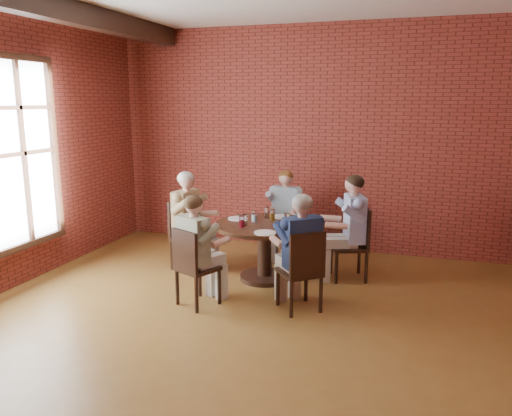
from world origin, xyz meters
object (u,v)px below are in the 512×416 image
(chair_e, at_px, (303,268))
(smartphone, at_px, (271,234))
(diner_b, at_px, (285,214))
(diner_d, at_px, (197,251))
(diner_c, at_px, (190,221))
(diner_a, at_px, (349,228))
(diner_e, at_px, (300,253))
(chair_a, at_px, (356,240))
(chair_c, at_px, (185,231))
(chair_b, at_px, (286,223))
(chair_d, at_px, (192,265))
(dining_table, at_px, (264,240))

(chair_e, xyz_separation_m, smartphone, (-0.47, 0.37, 0.25))
(diner_b, relative_size, diner_d, 1.01)
(diner_c, bearing_deg, smartphone, -107.47)
(diner_a, relative_size, diner_e, 1.04)
(chair_a, bearing_deg, chair_e, -38.29)
(diner_c, xyz_separation_m, smartphone, (1.34, -0.62, 0.08))
(smartphone, bearing_deg, diner_b, 111.30)
(chair_c, bearing_deg, diner_d, -140.79)
(chair_b, bearing_deg, chair_d, -103.19)
(chair_e, bearing_deg, chair_c, -67.23)
(chair_b, xyz_separation_m, diner_b, (0.00, -0.08, 0.15))
(chair_a, height_order, diner_e, diner_e)
(diner_b, bearing_deg, dining_table, -90.00)
(chair_a, distance_m, diner_c, 2.25)
(chair_b, distance_m, diner_e, 2.02)
(chair_a, bearing_deg, chair_b, -142.57)
(dining_table, relative_size, diner_c, 0.94)
(chair_c, height_order, smartphone, chair_c)
(dining_table, xyz_separation_m, chair_e, (0.70, -0.85, -0.03))
(chair_d, xyz_separation_m, smartphone, (0.74, 0.60, 0.26))
(chair_c, relative_size, chair_e, 1.02)
(diner_d, bearing_deg, diner_e, -143.28)
(diner_b, distance_m, diner_d, 2.11)
(smartphone, bearing_deg, chair_d, -128.24)
(diner_b, relative_size, smartphone, 8.22)
(diner_b, relative_size, chair_c, 1.36)
(diner_c, bearing_deg, chair_c, 90.00)
(chair_b, distance_m, chair_c, 1.54)
(chair_b, bearing_deg, diner_b, -90.00)
(diner_d, bearing_deg, diner_b, -77.64)
(chair_a, height_order, chair_d, chair_a)
(dining_table, distance_m, diner_e, 1.02)
(chair_a, height_order, diner_a, diner_a)
(diner_b, relative_size, diner_e, 0.98)
(diner_d, xyz_separation_m, diner_e, (1.12, 0.23, 0.02))
(dining_table, height_order, chair_c, chair_c)
(chair_d, bearing_deg, chair_a, -112.44)
(diner_a, xyz_separation_m, diner_e, (-0.39, -1.15, -0.03))
(diner_a, xyz_separation_m, diner_b, (-1.04, 0.67, -0.04))
(chair_a, relative_size, diner_e, 0.73)
(chair_d, bearing_deg, chair_c, -35.48)
(diner_e, bearing_deg, chair_e, 90.00)
(diner_e, distance_m, smartphone, 0.52)
(chair_c, relative_size, smartphone, 6.03)
(chair_b, distance_m, diner_d, 2.19)
(chair_b, xyz_separation_m, chair_e, (0.71, -1.97, 0.01))
(chair_e, bearing_deg, diner_e, -90.00)
(dining_table, bearing_deg, diner_e, -50.50)
(chair_a, distance_m, chair_c, 2.33)
(diner_a, bearing_deg, dining_table, -90.00)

